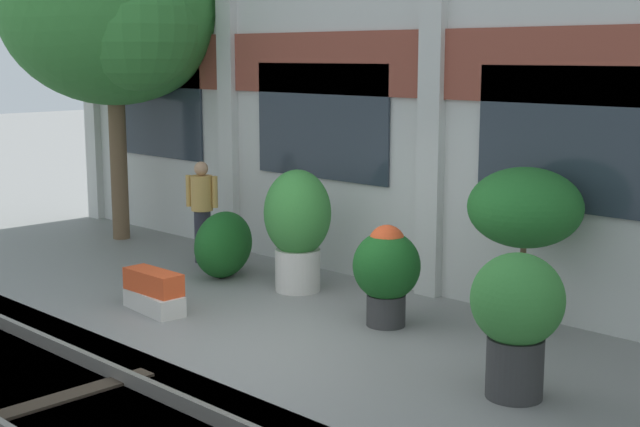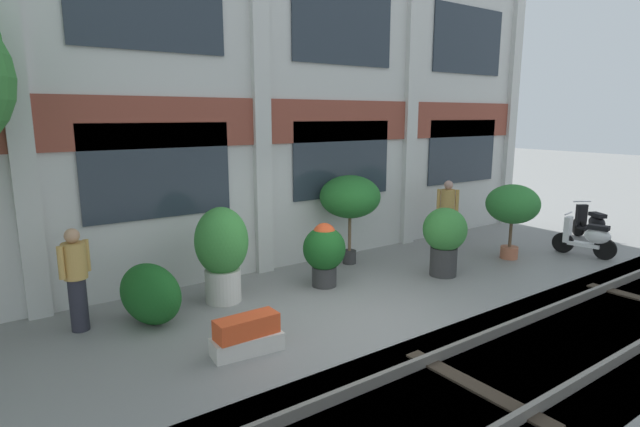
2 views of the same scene
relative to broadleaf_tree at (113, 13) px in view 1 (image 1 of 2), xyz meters
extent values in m
plane|color=gray|center=(6.23, -2.28, -3.92)|extent=(80.00, 80.00, 0.00)
cube|color=silver|center=(6.23, 1.11, -0.10)|extent=(16.66, 0.50, 7.65)
cube|color=brown|center=(6.23, 0.84, -0.82)|extent=(16.66, 0.06, 0.90)
cube|color=silver|center=(-2.10, 0.80, -0.10)|extent=(0.36, 0.16, 7.65)
cube|color=silver|center=(2.06, 0.80, -0.10)|extent=(0.36, 0.16, 7.65)
cube|color=silver|center=(6.23, 0.80, -0.10)|extent=(0.36, 0.16, 7.65)
cube|color=#28333D|center=(-0.02, 0.83, -1.67)|extent=(2.67, 0.04, 1.70)
cube|color=#28333D|center=(4.15, 0.83, -1.67)|extent=(2.67, 0.04, 1.70)
cube|color=#28333D|center=(8.31, 0.83, -1.67)|extent=(2.67, 0.04, 1.70)
cube|color=#4C473F|center=(6.23, -4.69, -4.06)|extent=(24.66, 2.80, 0.28)
cube|color=slate|center=(6.23, -3.97, -3.85)|extent=(24.66, 0.07, 0.15)
cube|color=#382D23|center=(6.04, -4.69, -3.91)|extent=(0.24, 2.10, 0.03)
cylinder|color=brown|center=(0.00, 0.00, -2.37)|extent=(0.30, 0.30, 3.11)
ellipsoid|color=#388438|center=(0.00, 0.00, 0.10)|extent=(3.86, 3.86, 3.33)
sphere|color=#388438|center=(-0.97, 0.20, -0.23)|extent=(2.12, 2.12, 2.12)
sphere|color=#388438|center=(0.97, -0.20, -0.23)|extent=(2.12, 2.12, 2.12)
cylinder|color=#333333|center=(9.08, -1.56, -3.63)|extent=(0.54, 0.54, 0.59)
ellipsoid|color=#388438|center=(9.08, -1.56, -2.96)|extent=(0.88, 0.88, 0.88)
cylinder|color=beige|center=(4.80, -0.28, -3.63)|extent=(0.62, 0.62, 0.58)
ellipsoid|color=#388438|center=(4.80, -0.28, -2.83)|extent=(0.92, 0.92, 1.19)
cylinder|color=#333333|center=(8.04, 0.22, -3.78)|extent=(0.30, 0.30, 0.29)
cylinder|color=brown|center=(8.04, 0.22, -3.12)|extent=(0.07, 0.07, 1.02)
ellipsoid|color=#236B28|center=(8.04, 0.22, -2.42)|extent=(1.32, 1.32, 0.92)
cylinder|color=#333333|center=(6.72, -0.66, -3.73)|extent=(0.47, 0.47, 0.38)
ellipsoid|color=#19561E|center=(6.72, -0.66, -3.18)|extent=(0.81, 0.81, 0.84)
sphere|color=#E04C23|center=(6.72, -0.66, -2.91)|extent=(0.45, 0.45, 0.45)
cube|color=beige|center=(4.23, -2.28, -3.80)|extent=(1.01, 0.47, 0.25)
cube|color=#E04C23|center=(4.23, -2.28, -3.53)|extent=(0.88, 0.33, 0.28)
cylinder|color=#282833|center=(2.50, -0.13, -3.51)|extent=(0.26, 0.26, 0.83)
cylinder|color=tan|center=(2.50, -0.13, -2.82)|extent=(0.34, 0.34, 0.55)
sphere|color=tan|center=(2.50, -0.13, -2.44)|extent=(0.22, 0.22, 0.22)
cylinder|color=tan|center=(2.31, -0.23, -2.80)|extent=(0.09, 0.09, 0.49)
cylinder|color=tan|center=(2.69, -0.02, -2.80)|extent=(0.09, 0.09, 0.49)
ellipsoid|color=#19561E|center=(3.47, -0.50, -3.44)|extent=(1.08, 1.37, 0.97)
camera|label=1|loc=(13.40, -8.61, -0.70)|focal=50.00mm
camera|label=2|loc=(1.33, -8.06, -0.69)|focal=28.00mm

